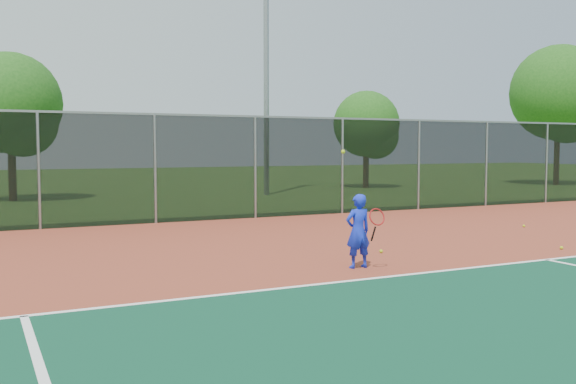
% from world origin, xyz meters
% --- Properties ---
extents(court_apron, '(30.00, 20.00, 0.02)m').
position_xyz_m(court_apron, '(0.00, 2.00, 0.01)').
color(court_apron, brown).
rests_on(court_apron, ground).
extents(fence_back, '(30.00, 0.06, 3.03)m').
position_xyz_m(fence_back, '(0.00, 12.00, 1.56)').
color(fence_back, black).
rests_on(fence_back, court_apron).
extents(tennis_player, '(0.59, 0.57, 2.05)m').
position_xyz_m(tennis_player, '(-1.55, 3.90, 0.67)').
color(tennis_player, '#162BD7').
rests_on(tennis_player, court_apron).
extents(practice_ball_1, '(0.07, 0.07, 0.07)m').
position_xyz_m(practice_ball_1, '(3.28, 3.76, 0.06)').
color(practice_ball_1, '#ABC817').
rests_on(practice_ball_1, court_apron).
extents(practice_ball_4, '(0.07, 0.07, 0.07)m').
position_xyz_m(practice_ball_4, '(-0.29, 5.04, 0.06)').
color(practice_ball_4, '#ABC817').
rests_on(practice_ball_4, court_apron).
extents(practice_ball_5, '(0.07, 0.07, 0.07)m').
position_xyz_m(practice_ball_5, '(5.42, 6.80, 0.06)').
color(practice_ball_5, '#ABC817').
rests_on(practice_ball_5, court_apron).
extents(floodlight_n, '(0.90, 0.40, 13.48)m').
position_xyz_m(floodlight_n, '(4.19, 20.45, 7.53)').
color(floodlight_n, gray).
rests_on(floodlight_n, ground).
extents(tree_back_left, '(3.96, 3.96, 5.81)m').
position_xyz_m(tree_back_left, '(-6.01, 21.85, 3.65)').
color(tree_back_left, '#3D2A16').
rests_on(tree_back_left, ground).
extents(tree_back_mid, '(3.43, 3.43, 5.04)m').
position_xyz_m(tree_back_mid, '(11.00, 22.65, 3.16)').
color(tree_back_mid, '#3D2A16').
rests_on(tree_back_mid, ground).
extents(tree_back_right, '(5.32, 5.32, 7.82)m').
position_xyz_m(tree_back_right, '(22.10, 20.16, 4.91)').
color(tree_back_right, '#3D2A16').
rests_on(tree_back_right, ground).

